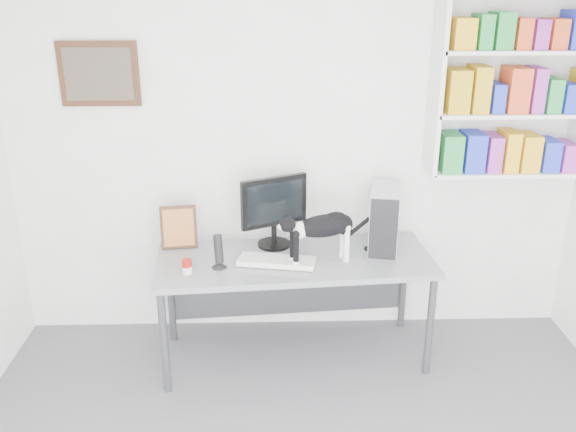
{
  "coord_description": "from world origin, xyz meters",
  "views": [
    {
      "loc": [
        -0.18,
        -2.11,
        2.46
      ],
      "look_at": [
        -0.08,
        1.53,
        1.06
      ],
      "focal_mm": 38.0,
      "sensor_mm": 36.0,
      "label": 1
    }
  ],
  "objects_px": {
    "desk": "(294,308)",
    "leaning_print": "(179,226)",
    "bookshelf": "(513,83)",
    "keyboard": "(277,261)",
    "cat": "(322,238)",
    "pc_tower": "(384,218)",
    "soup_can": "(187,267)",
    "monitor": "(274,211)",
    "speaker": "(219,251)"
  },
  "relations": [
    {
      "from": "desk",
      "to": "soup_can",
      "type": "bearing_deg",
      "value": -167.92
    },
    {
      "from": "desk",
      "to": "keyboard",
      "type": "height_order",
      "value": "keyboard"
    },
    {
      "from": "bookshelf",
      "to": "cat",
      "type": "relative_size",
      "value": 2.2
    },
    {
      "from": "bookshelf",
      "to": "desk",
      "type": "distance_m",
      "value": 2.08
    },
    {
      "from": "speaker",
      "to": "soup_can",
      "type": "xyz_separation_m",
      "value": [
        -0.19,
        -0.08,
        -0.07
      ]
    },
    {
      "from": "bookshelf",
      "to": "speaker",
      "type": "xyz_separation_m",
      "value": [
        -1.92,
        -0.43,
        -0.98
      ]
    },
    {
      "from": "desk",
      "to": "keyboard",
      "type": "distance_m",
      "value": 0.42
    },
    {
      "from": "monitor",
      "to": "pc_tower",
      "type": "distance_m",
      "value": 0.75
    },
    {
      "from": "desk",
      "to": "leaning_print",
      "type": "distance_m",
      "value": 0.97
    },
    {
      "from": "desk",
      "to": "monitor",
      "type": "xyz_separation_m",
      "value": [
        -0.13,
        0.21,
        0.63
      ]
    },
    {
      "from": "pc_tower",
      "to": "leaning_print",
      "type": "distance_m",
      "value": 1.4
    },
    {
      "from": "cat",
      "to": "soup_can",
      "type": "bearing_deg",
      "value": 171.5
    },
    {
      "from": "soup_can",
      "to": "cat",
      "type": "distance_m",
      "value": 0.87
    },
    {
      "from": "monitor",
      "to": "desk",
      "type": "bearing_deg",
      "value": -82.65
    },
    {
      "from": "bookshelf",
      "to": "keyboard",
      "type": "bearing_deg",
      "value": -165.95
    },
    {
      "from": "pc_tower",
      "to": "cat",
      "type": "distance_m",
      "value": 0.51
    },
    {
      "from": "cat",
      "to": "pc_tower",
      "type": "bearing_deg",
      "value": 12.42
    },
    {
      "from": "keyboard",
      "to": "cat",
      "type": "bearing_deg",
      "value": 10.94
    },
    {
      "from": "leaning_print",
      "to": "cat",
      "type": "xyz_separation_m",
      "value": [
        0.96,
        -0.29,
        0.02
      ]
    },
    {
      "from": "monitor",
      "to": "cat",
      "type": "bearing_deg",
      "value": -68.72
    },
    {
      "from": "desk",
      "to": "keyboard",
      "type": "xyz_separation_m",
      "value": [
        -0.12,
        -0.08,
        0.4
      ]
    },
    {
      "from": "desk",
      "to": "cat",
      "type": "xyz_separation_m",
      "value": [
        0.17,
        -0.08,
        0.55
      ]
    },
    {
      "from": "monitor",
      "to": "speaker",
      "type": "distance_m",
      "value": 0.51
    },
    {
      "from": "leaning_print",
      "to": "speaker",
      "type": "bearing_deg",
      "value": -55.68
    },
    {
      "from": "keyboard",
      "to": "speaker",
      "type": "xyz_separation_m",
      "value": [
        -0.37,
        -0.05,
        0.1
      ]
    },
    {
      "from": "desk",
      "to": "leaning_print",
      "type": "relative_size",
      "value": 5.96
    },
    {
      "from": "leaning_print",
      "to": "keyboard",
      "type": "bearing_deg",
      "value": -30.63
    },
    {
      "from": "desk",
      "to": "monitor",
      "type": "relative_size",
      "value": 3.58
    },
    {
      "from": "bookshelf",
      "to": "keyboard",
      "type": "height_order",
      "value": "bookshelf"
    },
    {
      "from": "bookshelf",
      "to": "keyboard",
      "type": "relative_size",
      "value": 2.5
    },
    {
      "from": "bookshelf",
      "to": "soup_can",
      "type": "relative_size",
      "value": 13.44
    },
    {
      "from": "bookshelf",
      "to": "pc_tower",
      "type": "bearing_deg",
      "value": -170.42
    },
    {
      "from": "leaning_print",
      "to": "monitor",
      "type": "bearing_deg",
      "value": -6.94
    },
    {
      "from": "leaning_print",
      "to": "soup_can",
      "type": "bearing_deg",
      "value": -83.3
    },
    {
      "from": "desk",
      "to": "monitor",
      "type": "height_order",
      "value": "monitor"
    },
    {
      "from": "desk",
      "to": "soup_can",
      "type": "distance_m",
      "value": 0.83
    },
    {
      "from": "pc_tower",
      "to": "leaning_print",
      "type": "bearing_deg",
      "value": -170.44
    },
    {
      "from": "pc_tower",
      "to": "speaker",
      "type": "height_order",
      "value": "pc_tower"
    },
    {
      "from": "bookshelf",
      "to": "monitor",
      "type": "xyz_separation_m",
      "value": [
        -1.57,
        -0.1,
        -0.84
      ]
    },
    {
      "from": "leaning_print",
      "to": "cat",
      "type": "relative_size",
      "value": 0.54
    },
    {
      "from": "monitor",
      "to": "leaning_print",
      "type": "bearing_deg",
      "value": 154.91
    },
    {
      "from": "speaker",
      "to": "cat",
      "type": "relative_size",
      "value": 0.41
    },
    {
      "from": "soup_can",
      "to": "leaning_print",
      "type": "bearing_deg",
      "value": 103.95
    },
    {
      "from": "keyboard",
      "to": "bookshelf",
      "type": "bearing_deg",
      "value": 24.48
    },
    {
      "from": "cat",
      "to": "leaning_print",
      "type": "bearing_deg",
      "value": 146.53
    },
    {
      "from": "bookshelf",
      "to": "speaker",
      "type": "height_order",
      "value": "bookshelf"
    },
    {
      "from": "speaker",
      "to": "bookshelf",
      "type": "bearing_deg",
      "value": -11.64
    },
    {
      "from": "leaning_print",
      "to": "cat",
      "type": "distance_m",
      "value": 1.0
    },
    {
      "from": "bookshelf",
      "to": "pc_tower",
      "type": "height_order",
      "value": "bookshelf"
    },
    {
      "from": "monitor",
      "to": "pc_tower",
      "type": "xyz_separation_m",
      "value": [
        0.75,
        -0.04,
        -0.04
      ]
    }
  ]
}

